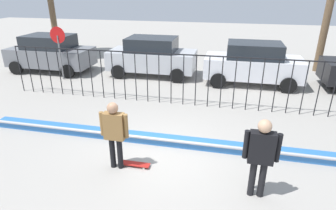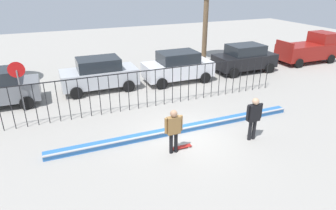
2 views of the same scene
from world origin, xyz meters
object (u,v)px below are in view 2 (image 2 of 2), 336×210
(camera_operator, at_px, (254,115))
(parked_car_silver, at_px, (99,74))
(parked_car_black, at_px, (245,58))
(skateboard, at_px, (182,147))
(stop_sign, at_px, (18,80))
(parked_car_white, at_px, (178,66))
(skateboarder, at_px, (174,128))
(pickup_truck, at_px, (309,49))

(camera_operator, bearing_deg, parked_car_silver, 3.12)
(parked_car_silver, distance_m, parked_car_black, 9.99)
(skateboard, xyz_separation_m, parked_car_silver, (-1.67, 7.75, 0.91))
(camera_operator, bearing_deg, stop_sign, 26.58)
(camera_operator, relative_size, stop_sign, 0.73)
(parked_car_white, xyz_separation_m, stop_sign, (-8.89, -1.28, 0.64))
(skateboarder, xyz_separation_m, parked_car_silver, (-1.26, 7.88, -0.08))
(pickup_truck, xyz_separation_m, stop_sign, (-20.18, -1.61, 0.58))
(parked_car_silver, bearing_deg, stop_sign, -160.01)
(parked_car_black, height_order, pickup_truck, pickup_truck)
(parked_car_silver, height_order, pickup_truck, pickup_truck)
(parked_car_silver, bearing_deg, parked_car_white, -5.75)
(skateboard, relative_size, parked_car_black, 0.19)
(pickup_truck, height_order, stop_sign, stop_sign)
(parked_car_silver, distance_m, stop_sign, 4.41)
(parked_car_black, relative_size, pickup_truck, 0.91)
(stop_sign, bearing_deg, skateboard, -47.00)
(skateboarder, xyz_separation_m, pickup_truck, (14.87, 7.87, -0.02))
(skateboard, xyz_separation_m, camera_operator, (2.92, -0.45, 1.03))
(parked_car_silver, height_order, parked_car_white, same)
(skateboarder, distance_m, parked_car_silver, 7.98)
(parked_car_silver, xyz_separation_m, pickup_truck, (16.13, -0.01, 0.06))
(parked_car_black, bearing_deg, pickup_truck, -0.76)
(parked_car_black, bearing_deg, parked_car_silver, 176.24)
(parked_car_silver, bearing_deg, skateboard, -79.60)
(camera_operator, bearing_deg, parked_car_white, -27.98)
(pickup_truck, bearing_deg, skateboard, -155.79)
(skateboarder, distance_m, parked_car_white, 8.35)
(parked_car_white, bearing_deg, skateboard, -117.38)
(skateboarder, bearing_deg, stop_sign, 125.76)
(skateboard, xyz_separation_m, parked_car_black, (8.32, 7.54, 0.91))
(pickup_truck, bearing_deg, stop_sign, -179.40)
(skateboard, distance_m, stop_sign, 8.53)
(parked_car_white, bearing_deg, pickup_truck, -2.52)
(pickup_truck, bearing_deg, camera_operator, -148.60)
(parked_car_white, relative_size, pickup_truck, 0.91)
(parked_car_silver, bearing_deg, skateboarder, -82.64)
(skateboarder, xyz_separation_m, parked_car_black, (8.72, 7.68, -0.08))
(camera_operator, distance_m, parked_car_white, 7.86)
(camera_operator, relative_size, parked_car_white, 0.42)
(skateboarder, bearing_deg, camera_operator, -9.92)
(skateboard, relative_size, parked_car_silver, 0.19)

